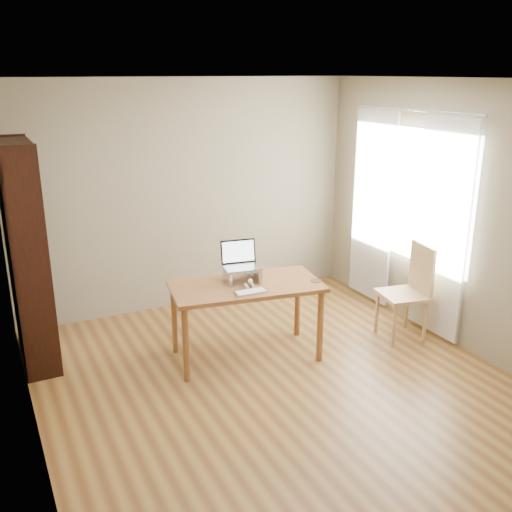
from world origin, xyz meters
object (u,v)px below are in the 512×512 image
Objects in this scene: keyboard at (251,292)px; laptop at (239,260)px; desk at (246,294)px; cat at (244,274)px; chair at (409,288)px; bookshelf at (28,256)px.

laptop is at bearing 82.35° from keyboard.
desk is 0.20m from cat.
desk is at bearing 76.57° from keyboard.
cat is at bearing 175.02° from chair.
cat is 1.75m from chair.
bookshelf is 2.07m from keyboard.
chair is (1.66, -0.46, -0.28)m from cat.
cat is (0.09, 0.33, 0.05)m from keyboard.
cat is at bearing -37.47° from laptop.
laptop is (1.81, -0.71, -0.11)m from bookshelf.
laptop is 1.26× the size of keyboard.
keyboard is at bearing -173.74° from chair.
laptop is (-0.00, 0.14, 0.29)m from desk.
cat is (1.83, -0.74, -0.24)m from bookshelf.
chair is (1.69, -0.48, -0.41)m from laptop.
bookshelf is at bearing 163.95° from desk.
cat is 0.48× the size of chair.
keyboard is (-0.06, -0.22, 0.11)m from desk.
desk is 0.25m from keyboard.
keyboard is 1.77m from chair.
keyboard is at bearing -31.48° from bookshelf.
bookshelf reaches higher than keyboard.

